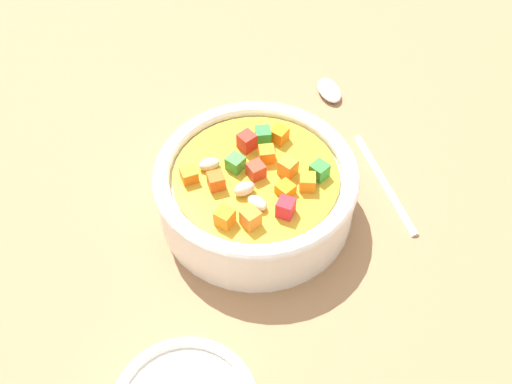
{
  "coord_description": "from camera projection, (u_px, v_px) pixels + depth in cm",
  "views": [
    {
      "loc": [
        16.34,
        -33.28,
        47.57
      ],
      "look_at": [
        0.0,
        0.0,
        2.73
      ],
      "focal_mm": 46.54,
      "sensor_mm": 36.0,
      "label": 1
    }
  ],
  "objects": [
    {
      "name": "ground_plane",
      "position": [
        256.0,
        218.0,
        0.61
      ],
      "size": [
        140.0,
        140.0,
        2.0
      ],
      "primitive_type": "cube",
      "color": "#9E754F"
    },
    {
      "name": "spoon",
      "position": [
        355.0,
        130.0,
        0.66
      ],
      "size": [
        15.92,
        16.35,
        1.05
      ],
      "rotation": [
        0.0,
        0.0,
        2.34
      ],
      "color": "silver",
      "rests_on": "ground_plane"
    },
    {
      "name": "soup_bowl_main",
      "position": [
        256.0,
        189.0,
        0.58
      ],
      "size": [
        17.7,
        17.7,
        6.53
      ],
      "color": "white",
      "rests_on": "ground_plane"
    }
  ]
}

